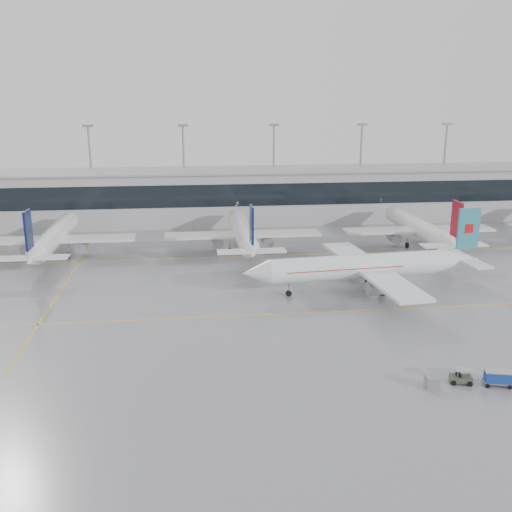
{
  "coord_description": "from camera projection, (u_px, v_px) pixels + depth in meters",
  "views": [
    {
      "loc": [
        -9.87,
        -71.95,
        28.29
      ],
      "look_at": [
        0.0,
        12.0,
        5.0
      ],
      "focal_mm": 40.0,
      "sensor_mm": 36.0,
      "label": 1
    }
  ],
  "objects": [
    {
      "name": "parked_jet_d",
      "position": [
        419.0,
        228.0,
        112.73
      ],
      "size": [
        29.64,
        36.96,
        11.72
      ],
      "rotation": [
        0.0,
        0.0,
        1.57
      ],
      "color": "silver",
      "rests_on": "ground"
    },
    {
      "name": "parked_jet_b",
      "position": [
        54.0,
        238.0,
        104.85
      ],
      "size": [
        29.64,
        36.96,
        11.72
      ],
      "rotation": [
        0.0,
        0.0,
        1.57
      ],
      "color": "silver",
      "rests_on": "ground"
    },
    {
      "name": "taxi_line_north",
      "position": [
        245.0,
        256.0,
        106.24
      ],
      "size": [
        120.0,
        0.25,
        0.01
      ],
      "primitive_type": "cube",
      "color": "gold",
      "rests_on": "ground"
    },
    {
      "name": "light_masts",
      "position": [
        229.0,
        163.0,
        139.08
      ],
      "size": [
        156.4,
        1.0,
        22.6
      ],
      "color": "gray",
      "rests_on": "ground"
    },
    {
      "name": "terminal",
      "position": [
        231.0,
        196.0,
        135.29
      ],
      "size": [
        180.0,
        15.0,
        12.0
      ],
      "primitive_type": "cube",
      "color": "#9E9EA2",
      "rests_on": "ground"
    },
    {
      "name": "taxi_line_cross",
      "position": [
        62.0,
        288.0,
        88.5
      ],
      "size": [
        0.25,
        60.0,
        0.01
      ],
      "primitive_type": "cube",
      "color": "gold",
      "rests_on": "ground"
    },
    {
      "name": "air_canada_jet",
      "position": [
        369.0,
        266.0,
        86.23
      ],
      "size": [
        38.22,
        31.13,
        12.18
      ],
      "rotation": [
        0.0,
        0.0,
        3.23
      ],
      "color": "silver",
      "rests_on": "ground"
    },
    {
      "name": "gse_unit",
      "position": [
        432.0,
        382.0,
        57.59
      ],
      "size": [
        1.4,
        1.31,
        1.3
      ],
      "primitive_type": "cube",
      "rotation": [
        0.0,
        0.0,
        -0.08
      ],
      "color": "gray",
      "rests_on": "ground"
    },
    {
      "name": "terminal_roof",
      "position": [
        231.0,
        170.0,
        133.64
      ],
      "size": [
        182.0,
        16.0,
        0.4
      ],
      "primitive_type": "cube",
      "color": "gray",
      "rests_on": "ground"
    },
    {
      "name": "baggage_tug",
      "position": [
        461.0,
        378.0,
        58.66
      ],
      "size": [
        3.34,
        1.86,
        1.59
      ],
      "rotation": [
        0.0,
        0.0,
        -0.25
      ],
      "color": "#3B4035",
      "rests_on": "ground"
    },
    {
      "name": "ground",
      "position": [
        266.0,
        315.0,
        77.52
      ],
      "size": [
        320.0,
        320.0,
        0.0
      ],
      "primitive_type": "plane",
      "color": "gray",
      "rests_on": "ground"
    },
    {
      "name": "baggage_cart",
      "position": [
        498.0,
        377.0,
        58.09
      ],
      "size": [
        2.96,
        2.1,
        1.66
      ],
      "rotation": [
        0.0,
        0.0,
        -0.25
      ],
      "color": "gray",
      "rests_on": "ground"
    },
    {
      "name": "parked_jet_c",
      "position": [
        243.0,
        233.0,
        108.79
      ],
      "size": [
        29.64,
        36.96,
        11.72
      ],
      "rotation": [
        0.0,
        0.0,
        1.57
      ],
      "color": "silver",
      "rests_on": "ground"
    },
    {
      "name": "terminal_glass",
      "position": [
        234.0,
        195.0,
        127.66
      ],
      "size": [
        180.0,
        0.2,
        5.0
      ],
      "primitive_type": "cube",
      "color": "black",
      "rests_on": "ground"
    },
    {
      "name": "taxi_line_main",
      "position": [
        266.0,
        315.0,
        77.52
      ],
      "size": [
        120.0,
        0.25,
        0.01
      ],
      "primitive_type": "cube",
      "color": "gold",
      "rests_on": "ground"
    }
  ]
}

